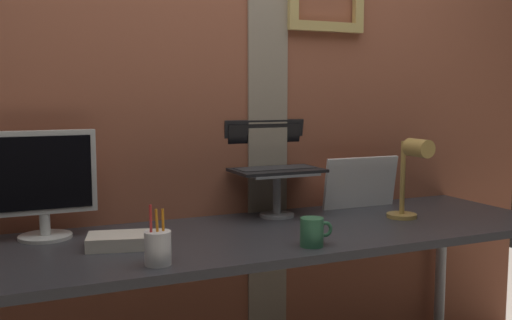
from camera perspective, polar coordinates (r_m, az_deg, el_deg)
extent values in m
cube|color=#9E563D|center=(2.41, -4.37, 5.38)|extent=(3.28, 0.12, 2.42)
cube|color=gray|center=(2.44, 1.15, 5.41)|extent=(0.18, 0.01, 2.42)
cube|color=tan|center=(2.57, 6.85, 12.79)|extent=(0.36, 0.03, 0.04)
cube|color=tan|center=(2.66, 9.94, 14.88)|extent=(0.04, 0.03, 0.18)
cube|color=#333338|center=(2.13, 1.10, -7.39)|extent=(2.24, 0.69, 0.03)
cylinder|color=#B2B2B7|center=(3.03, 17.53, -10.91)|extent=(0.05, 0.05, 0.73)
cylinder|color=silver|center=(2.15, -19.85, -7.03)|extent=(0.18, 0.18, 0.01)
cylinder|color=silver|center=(2.14, -19.89, -5.91)|extent=(0.04, 0.04, 0.07)
cube|color=silver|center=(2.11, -20.08, -1.14)|extent=(0.35, 0.04, 0.29)
cube|color=black|center=(2.09, -20.04, -1.20)|extent=(0.32, 0.00, 0.25)
cylinder|color=gray|center=(2.38, 2.04, -5.38)|extent=(0.14, 0.14, 0.01)
cylinder|color=gray|center=(2.36, 2.05, -3.33)|extent=(0.03, 0.03, 0.16)
cube|color=gray|center=(2.35, 2.06, -1.28)|extent=(0.28, 0.22, 0.01)
cube|color=black|center=(2.35, 2.06, -1.01)|extent=(0.36, 0.22, 0.01)
cube|color=#2D2D30|center=(2.36, 1.88, -0.78)|extent=(0.32, 0.13, 0.00)
cube|color=black|center=(2.45, 0.75, 1.72)|extent=(0.36, 0.04, 0.19)
cube|color=black|center=(2.45, 0.82, 1.68)|extent=(0.33, 0.03, 0.16)
cube|color=white|center=(2.58, 10.19, -2.17)|extent=(0.35, 0.05, 0.22)
cylinder|color=tan|center=(2.43, 14.01, -5.28)|extent=(0.12, 0.12, 0.02)
cylinder|color=tan|center=(2.40, 14.12, -1.68)|extent=(0.02, 0.02, 0.29)
cylinder|color=tan|center=(2.32, 15.57, 1.13)|extent=(0.07, 0.11, 0.07)
cylinder|color=white|center=(1.74, -9.55, -8.47)|extent=(0.08, 0.08, 0.10)
cylinder|color=orange|center=(1.73, -9.02, -7.25)|extent=(0.01, 0.03, 0.15)
cylinder|color=red|center=(1.72, -10.19, -7.09)|extent=(0.01, 0.01, 0.17)
cylinder|color=orange|center=(1.72, -9.57, -7.27)|extent=(0.02, 0.01, 0.16)
cylinder|color=#33724C|center=(1.92, 5.46, -7.02)|extent=(0.08, 0.08, 0.09)
torus|color=#33724C|center=(1.95, 6.77, -6.73)|extent=(0.05, 0.01, 0.05)
cube|color=silver|center=(1.96, -13.23, -7.68)|extent=(0.23, 0.18, 0.04)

